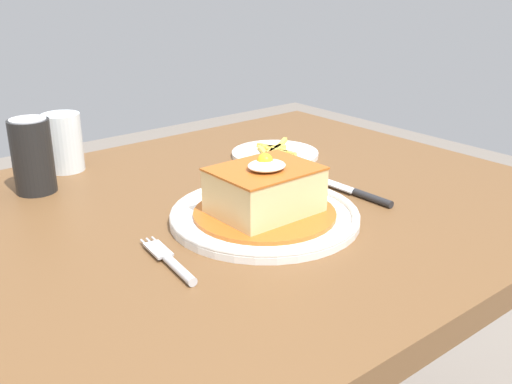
% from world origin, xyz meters
% --- Properties ---
extents(dining_table, '(1.15, 0.81, 0.76)m').
position_xyz_m(dining_table, '(0.00, 0.00, 0.64)').
color(dining_table, brown).
rests_on(dining_table, ground_plane).
extents(main_plate, '(0.28, 0.28, 0.02)m').
position_xyz_m(main_plate, '(0.05, -0.08, 0.77)').
color(main_plate, white).
rests_on(main_plate, dining_table).
extents(sandwich_meal, '(0.21, 0.21, 0.09)m').
position_xyz_m(sandwich_meal, '(0.05, -0.08, 0.80)').
color(sandwich_meal, '#B75B1E').
rests_on(sandwich_meal, main_plate).
extents(fork, '(0.03, 0.14, 0.01)m').
position_xyz_m(fork, '(-0.13, -0.12, 0.77)').
color(fork, silver).
rests_on(fork, dining_table).
extents(knife, '(0.02, 0.17, 0.01)m').
position_xyz_m(knife, '(0.24, -0.11, 0.77)').
color(knife, '#262628').
rests_on(knife, dining_table).
extents(soda_can, '(0.07, 0.07, 0.12)m').
position_xyz_m(soda_can, '(-0.16, 0.26, 0.82)').
color(soda_can, black).
rests_on(soda_can, dining_table).
extents(drinking_glass, '(0.07, 0.07, 0.10)m').
position_xyz_m(drinking_glass, '(-0.08, 0.33, 0.81)').
color(drinking_glass, silver).
rests_on(drinking_glass, dining_table).
extents(side_plate_fries, '(0.17, 0.17, 0.02)m').
position_xyz_m(side_plate_fries, '(0.28, 0.15, 0.77)').
color(side_plate_fries, white).
rests_on(side_plate_fries, dining_table).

